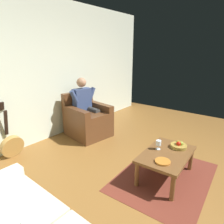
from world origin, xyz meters
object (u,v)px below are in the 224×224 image
decorative_dish (163,161)px  guitar (12,145)px  armchair (87,120)px  person_seated (85,104)px  coffee_table (166,157)px  wine_glass_near (158,143)px  fruit_bowl (179,145)px

decorative_dish → guitar: bearing=-71.7°
armchair → person_seated: 0.35m
coffee_table → wine_glass_near: (-0.03, -0.15, 0.15)m
guitar → wine_glass_near: bearing=116.3°
guitar → wine_glass_near: 2.50m
armchair → guitar: bearing=-5.1°
armchair → wine_glass_near: 1.90m
person_seated → armchair: bearing=90.0°
wine_glass_near → fruit_bowl: wine_glass_near is taller
wine_glass_near → decorative_dish: wine_glass_near is taller
person_seated → decorative_dish: person_seated is taller
armchair → decorative_dish: (0.69, 2.06, 0.07)m
guitar → decorative_dish: size_ratio=4.81×
armchair → guitar: 1.55m
coffee_table → fruit_bowl: size_ratio=3.98×
coffee_table → fruit_bowl: bearing=164.3°
coffee_table → guitar: (1.07, -2.38, -0.11)m
wine_glass_near → armchair: bearing=-101.9°
fruit_bowl → person_seated: bearing=-94.4°
person_seated → wine_glass_near: size_ratio=8.87×
armchair → coffee_table: 2.05m
armchair → coffee_table: armchair is taller
coffee_table → wine_glass_near: wine_glass_near is taller
decorative_dish → armchair: bearing=-108.5°
person_seated → guitar: bearing=-3.4°
person_seated → coffee_table: 2.12m
fruit_bowl → wine_glass_near: bearing=-43.6°
coffee_table → guitar: 2.61m
armchair → wine_glass_near: armchair is taller
guitar → fruit_bowl: guitar is taller
coffee_table → guitar: size_ratio=0.97×
fruit_bowl → armchair: bearing=-94.3°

